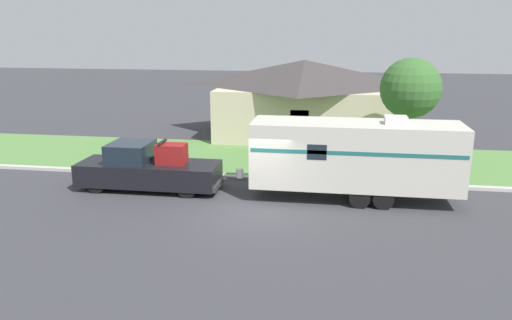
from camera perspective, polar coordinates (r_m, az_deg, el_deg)
ground_plane at (r=18.11m, az=-0.22°, el=-5.77°), size 120.00×120.00×0.00m
curb_strip at (r=21.60m, az=1.35°, el=-2.13°), size 80.00×0.30×0.14m
lawn_strip at (r=25.11m, az=2.44°, el=0.15°), size 80.00×7.00×0.03m
house_across_street at (r=30.82m, az=5.52°, el=7.26°), size 10.66×8.28×4.54m
pickup_truck at (r=20.71m, az=-12.30°, el=-1.00°), size 5.80×1.95×2.03m
travel_trailer at (r=19.14m, az=11.28°, el=0.58°), size 8.98×2.22×3.27m
mailbox at (r=22.02m, az=5.20°, el=0.58°), size 0.48×0.20×1.26m
tree_in_yard at (r=24.59m, az=17.25°, el=7.80°), size 2.83×2.83×5.07m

